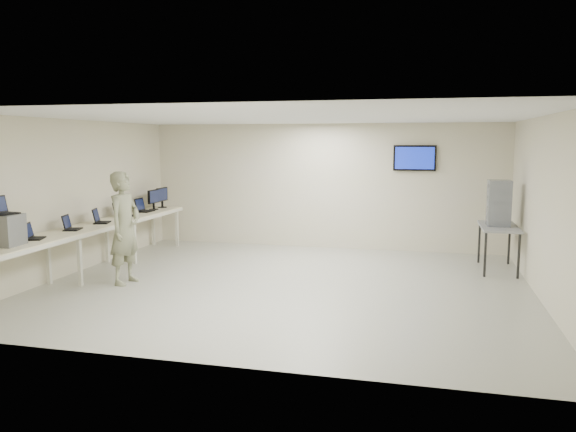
% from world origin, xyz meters
% --- Properties ---
extents(room, '(8.01, 7.01, 2.81)m').
position_xyz_m(room, '(0.03, 0.06, 1.41)').
color(room, gray).
rests_on(room, ground).
extents(workbench, '(0.76, 6.00, 0.90)m').
position_xyz_m(workbench, '(-3.59, 0.00, 0.83)').
color(workbench, beige).
rests_on(workbench, ground).
extents(equipment_box, '(0.41, 0.47, 0.45)m').
position_xyz_m(equipment_box, '(-3.65, -2.12, 1.13)').
color(equipment_box, slate).
rests_on(equipment_box, workbench).
extents(laptop_on_box, '(0.33, 0.38, 0.27)m').
position_xyz_m(laptop_on_box, '(-3.70, -2.12, 1.42)').
color(laptop_on_box, black).
rests_on(laptop_on_box, equipment_box).
extents(laptop_0, '(0.36, 0.38, 0.25)m').
position_xyz_m(laptop_0, '(-3.66, -1.56, 0.97)').
color(laptop_0, black).
rests_on(laptop_0, workbench).
extents(laptop_1, '(0.35, 0.38, 0.26)m').
position_xyz_m(laptop_1, '(-3.65, -0.62, 0.97)').
color(laptop_1, black).
rests_on(laptop_1, workbench).
extents(laptop_2, '(0.38, 0.40, 0.27)m').
position_xyz_m(laptop_2, '(-3.61, 0.22, 0.97)').
color(laptop_2, black).
rests_on(laptop_2, workbench).
extents(laptop_3, '(0.34, 0.40, 0.30)m').
position_xyz_m(laptop_3, '(-3.66, 1.13, 0.98)').
color(laptop_3, black).
rests_on(laptop_3, workbench).
extents(laptop_4, '(0.31, 0.38, 0.29)m').
position_xyz_m(laptop_4, '(-3.66, 1.95, 0.97)').
color(laptop_4, black).
rests_on(laptop_4, workbench).
extents(monitor_near, '(0.20, 0.45, 0.44)m').
position_xyz_m(monitor_near, '(-3.60, 2.33, 1.17)').
color(monitor_near, black).
rests_on(monitor_near, workbench).
extents(monitor_far, '(0.21, 0.46, 0.46)m').
position_xyz_m(monitor_far, '(-3.60, 2.75, 1.18)').
color(monitor_far, black).
rests_on(monitor_far, workbench).
extents(soldier, '(0.52, 0.74, 1.91)m').
position_xyz_m(soldier, '(-2.66, -0.53, 0.95)').
color(soldier, '#5B644B').
rests_on(soldier, ground).
extents(side_table, '(0.66, 1.41, 0.85)m').
position_xyz_m(side_table, '(3.60, 2.03, 0.77)').
color(side_table, gray).
rests_on(side_table, ground).
extents(storage_bins, '(0.40, 0.44, 0.85)m').
position_xyz_m(storage_bins, '(3.58, 2.03, 1.27)').
color(storage_bins, slate).
rests_on(storage_bins, side_table).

